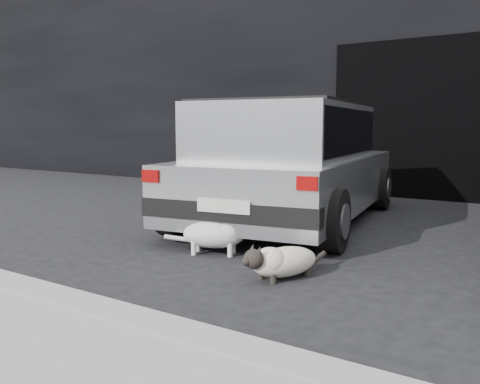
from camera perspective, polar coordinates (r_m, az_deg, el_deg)
The scene contains 6 objects.
ground at distance 5.39m, azimuth 3.81°, elevation -5.34°, with size 80.00×80.00×0.00m, color black.
garage_opening at distance 8.72m, azimuth 23.09°, elevation 7.52°, with size 4.00×0.10×2.60m, color black.
curb at distance 2.78m, azimuth -5.17°, elevation -16.50°, with size 18.00×0.25×0.12m, color gray.
silver_hatchback at distance 6.30m, azimuth 5.74°, elevation 3.86°, with size 2.46×4.22×1.47m.
cat_siamese at distance 4.00m, azimuth 4.47°, elevation -7.78°, with size 0.50×0.85×0.31m.
cat_white at distance 4.73m, azimuth -2.51°, elevation -4.67°, with size 0.80×0.49×0.41m.
Camera 1 is at (2.59, -4.58, 1.18)m, focal length 38.00 mm.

